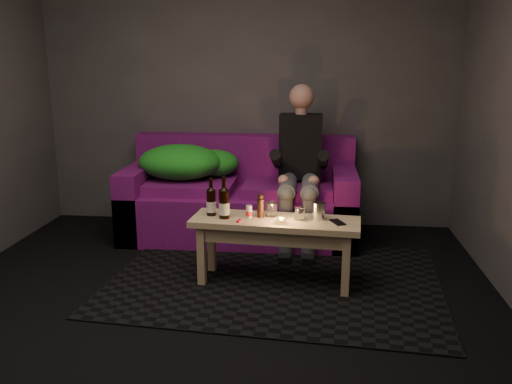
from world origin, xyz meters
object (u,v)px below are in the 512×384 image
coffee_table (275,231)px  beer_bottle_b (224,203)px  person (300,163)px  steel_cup (319,211)px  beer_bottle_a (211,202)px  sofa (241,201)px

coffee_table → beer_bottle_b: (-0.37, -0.02, 0.20)m
person → steel_cup: size_ratio=11.11×
coffee_table → steel_cup: (0.31, 0.02, 0.15)m
person → steel_cup: person is taller
beer_bottle_b → steel_cup: size_ratio=2.43×
beer_bottle_b → steel_cup: bearing=3.1°
beer_bottle_a → steel_cup: beer_bottle_a is taller
coffee_table → steel_cup: 0.35m
sofa → steel_cup: (0.71, -1.09, 0.23)m
coffee_table → steel_cup: bearing=3.8°
sofa → steel_cup: sofa is taller
beer_bottle_a → steel_cup: bearing=-2.0°
sofa → coffee_table: sofa is taller
sofa → beer_bottle_a: size_ratio=7.50×
coffee_table → beer_bottle_b: beer_bottle_b is taller
person → beer_bottle_a: size_ratio=5.01×
sofa → person: bearing=-17.4°
beer_bottle_a → beer_bottle_b: size_ratio=0.91×
sofa → coffee_table: size_ratio=1.69×
beer_bottle_b → beer_bottle_a: bearing=148.9°
sofa → steel_cup: bearing=-56.7°
sofa → steel_cup: size_ratio=16.65×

